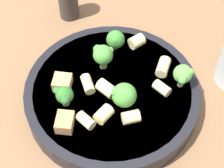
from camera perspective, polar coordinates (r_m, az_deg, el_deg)
name	(u,v)px	position (r m, az deg, el deg)	size (l,w,h in m)	color
ground_plane	(112,101)	(0.53, 0.00, -2.62)	(2.00, 2.00, 0.00)	brown
pasta_bowl	(112,94)	(0.51, 0.00, -1.49)	(0.24, 0.24, 0.03)	black
broccoli_floret_0	(103,55)	(0.51, -1.39, 4.48)	(0.03, 0.03, 0.04)	#93B766
broccoli_floret_1	(116,40)	(0.54, 0.66, 6.79)	(0.03, 0.03, 0.03)	#84AD60
broccoli_floret_2	(123,95)	(0.47, 1.76, -1.73)	(0.03, 0.03, 0.04)	#93B766
broccoli_floret_3	(64,96)	(0.48, -7.29, -1.76)	(0.03, 0.03, 0.03)	#9EC175
broccoli_floret_4	(183,74)	(0.50, 10.74, 1.45)	(0.03, 0.03, 0.04)	#9EC175
rigatoni_0	(163,67)	(0.52, 7.81, 2.60)	(0.02, 0.02, 0.03)	beige
rigatoni_1	(107,89)	(0.49, -0.82, -0.72)	(0.02, 0.02, 0.03)	beige
rigatoni_2	(104,114)	(0.47, -1.27, -4.64)	(0.02, 0.02, 0.02)	beige
rigatoni_3	(88,82)	(0.50, -3.68, 0.23)	(0.01, 0.01, 0.03)	beige
rigatoni_4	(131,117)	(0.47, 2.89, -5.07)	(0.02, 0.02, 0.02)	beige
rigatoni_5	(86,121)	(0.47, -4.00, -5.57)	(0.01, 0.01, 0.02)	beige
rigatoni_6	(137,41)	(0.55, 3.77, 6.49)	(0.02, 0.02, 0.02)	beige
rigatoni_7	(162,90)	(0.50, 7.61, -0.98)	(0.01, 0.01, 0.02)	beige
chicken_chunk_0	(65,122)	(0.47, -7.19, -5.80)	(0.03, 0.02, 0.02)	#A87A4C
chicken_chunk_1	(62,84)	(0.50, -7.62, -0.03)	(0.02, 0.02, 0.02)	tan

